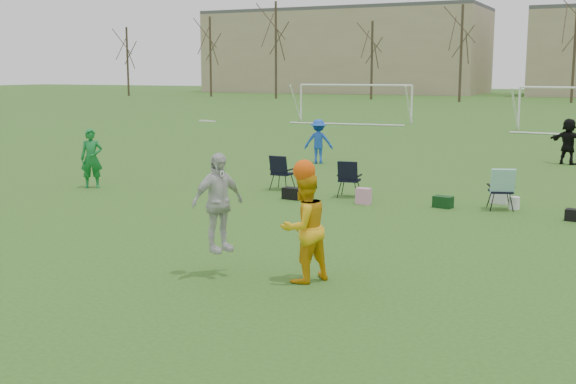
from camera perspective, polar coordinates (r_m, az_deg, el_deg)
The scene contains 8 objects.
ground at distance 11.90m, azimuth -7.34°, elevation -6.50°, with size 260.00×260.00×0.00m, color #2D571B.
fielder_green_near at distance 21.13m, azimuth -15.26°, elevation 2.58°, with size 0.61×0.40×1.67m, color #14742F.
fielder_blue at distance 25.91m, azimuth 2.43°, elevation 4.02°, with size 1.02×0.58×1.57m, color blue.
fielder_black at distance 27.45m, azimuth 21.29°, elevation 3.75°, with size 1.52×0.48×1.63m, color black.
center_contest at distance 11.32m, azimuth -1.30°, elevation -1.96°, with size 2.22×1.36×2.53m.
sideline_setup at distance 18.04m, azimuth 13.96°, elevation 0.58°, with size 9.48×2.07×1.83m.
goal_left at distance 46.52m, azimuth 5.31°, elevation 7.83°, with size 7.39×0.76×2.46m.
tree_line at distance 79.65m, azimuth 21.77°, elevation 10.17°, with size 110.28×3.28×11.40m.
Camera 1 is at (6.29, -9.56, 3.27)m, focal length 45.00 mm.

